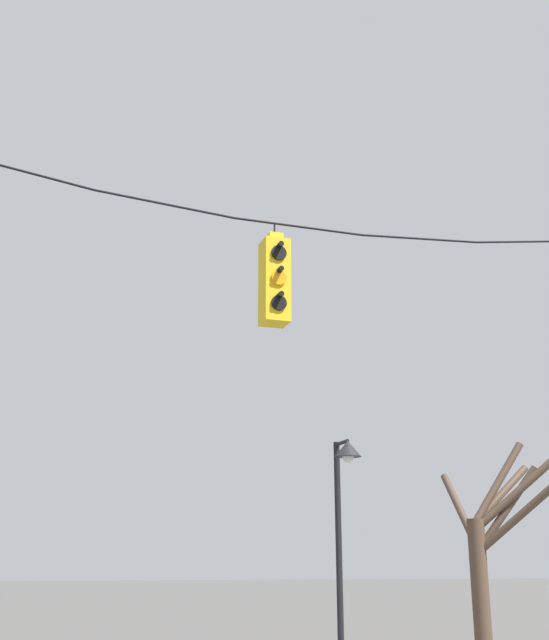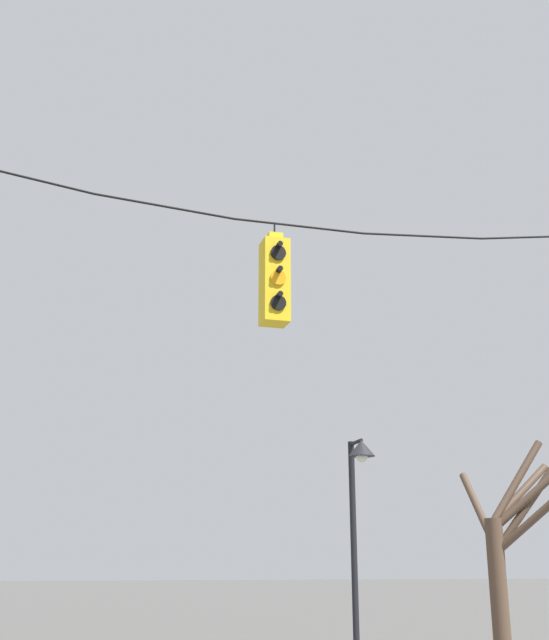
% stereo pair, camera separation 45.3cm
% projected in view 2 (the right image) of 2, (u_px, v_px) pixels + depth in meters
% --- Properties ---
extents(span_wire, '(12.63, 0.03, 0.79)m').
position_uv_depth(span_wire, '(300.00, 209.00, 10.77)').
color(span_wire, black).
extents(traffic_light_near_right_pole, '(0.34, 0.46, 1.38)m').
position_uv_depth(traffic_light_near_right_pole, '(275.00, 281.00, 10.36)').
color(traffic_light_near_right_pole, yellow).
extents(street_lamp, '(0.51, 0.87, 4.12)m').
position_uv_depth(street_lamp, '(359.00, 488.00, 15.16)').
color(street_lamp, black).
rests_on(street_lamp, ground_plane).
extents(bare_tree, '(1.77, 2.75, 4.26)m').
position_uv_depth(bare_tree, '(508.00, 546.00, 15.69)').
color(bare_tree, brown).
rests_on(bare_tree, ground_plane).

